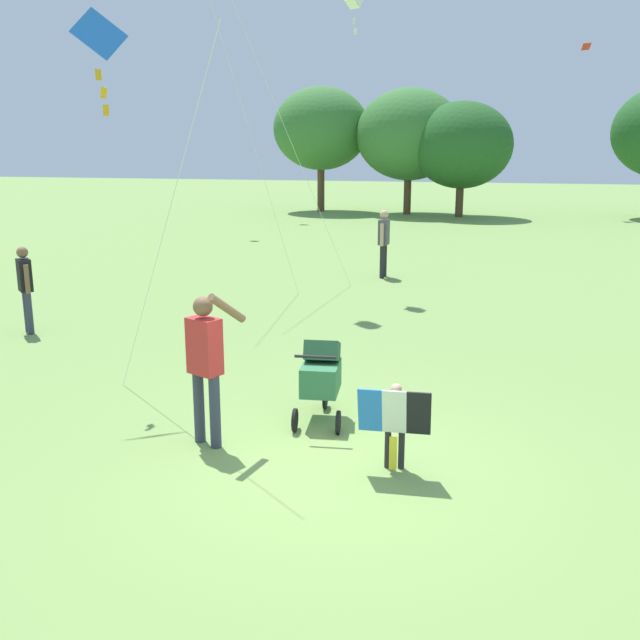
# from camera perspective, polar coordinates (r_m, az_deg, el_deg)

# --- Properties ---
(ground_plane) EXTENTS (120.00, 120.00, 0.00)m
(ground_plane) POSITION_cam_1_polar(r_m,az_deg,el_deg) (7.78, 1.18, -11.60)
(ground_plane) COLOR #75994C
(treeline_distant) EXTENTS (27.05, 6.65, 6.14)m
(treeline_distant) POSITION_cam_1_polar(r_m,az_deg,el_deg) (35.29, 14.46, 14.11)
(treeline_distant) COLOR brown
(treeline_distant) RESTS_ON ground
(child_with_butterfly_kite) EXTENTS (0.75, 0.36, 0.95)m
(child_with_butterfly_kite) POSITION_cam_1_polar(r_m,az_deg,el_deg) (7.54, 5.97, -7.68)
(child_with_butterfly_kite) COLOR #232328
(child_with_butterfly_kite) RESTS_ON ground
(person_adult_flyer) EXTENTS (0.67, 0.51, 1.80)m
(person_adult_flyer) POSITION_cam_1_polar(r_m,az_deg,el_deg) (8.09, -9.08, -2.90)
(person_adult_flyer) COLOR #33384C
(person_adult_flyer) RESTS_ON ground
(stroller) EXTENTS (0.59, 1.11, 1.03)m
(stroller) POSITION_cam_1_polar(r_m,az_deg,el_deg) (8.82, 0.08, -4.25)
(stroller) COLOR black
(stroller) RESTS_ON ground
(kite_adult_black) EXTENTS (2.55, 1.70, 5.04)m
(kite_adult_black) POSITION_cam_1_polar(r_m,az_deg,el_deg) (10.07, -16.69, 19.39)
(kite_adult_black) COLOR blue
(kite_adult_black) RESTS_ON ground
(person_couple_left) EXTENTS (0.25, 0.55, 1.72)m
(person_couple_left) POSITION_cam_1_polar(r_m,az_deg,el_deg) (18.48, 5.08, 6.49)
(person_couple_left) COLOR #232328
(person_couple_left) RESTS_ON ground
(person_kid_running) EXTENTS (0.39, 0.38, 1.57)m
(person_kid_running) POSITION_cam_1_polar(r_m,az_deg,el_deg) (13.92, -22.33, 2.76)
(person_kid_running) COLOR #33384C
(person_kid_running) RESTS_ON ground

